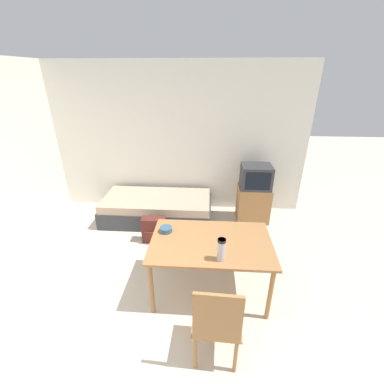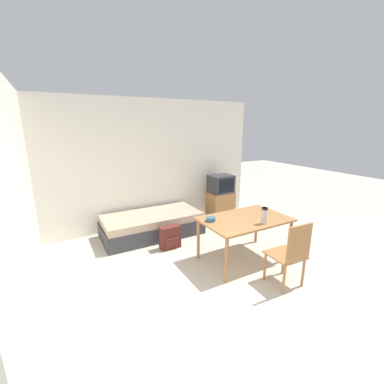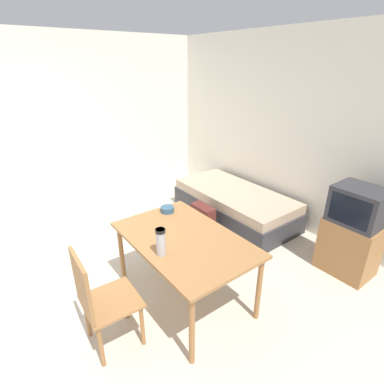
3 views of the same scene
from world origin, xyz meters
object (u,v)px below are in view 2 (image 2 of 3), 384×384
(dining_table, at_px, (245,223))
(wooden_chair, at_px, (292,252))
(mate_bowl, at_px, (211,219))
(tv, at_px, (220,198))
(daybed, at_px, (152,225))
(backpack, at_px, (170,237))
(thermos_flask, at_px, (264,215))

(dining_table, distance_m, wooden_chair, 0.90)
(dining_table, height_order, mate_bowl, mate_bowl)
(dining_table, distance_m, mate_bowl, 0.58)
(tv, distance_m, mate_bowl, 2.09)
(daybed, distance_m, wooden_chair, 2.76)
(tv, xyz_separation_m, backpack, (-1.66, -0.80, -0.31))
(tv, xyz_separation_m, mate_bowl, (-1.32, -1.60, 0.24))
(tv, distance_m, backpack, 1.87)
(mate_bowl, bearing_deg, daybed, 105.73)
(tv, bearing_deg, dining_table, -113.75)
(tv, distance_m, thermos_flask, 2.21)
(tv, relative_size, thermos_flask, 4.13)
(wooden_chair, relative_size, thermos_flask, 3.74)
(thermos_flask, bearing_deg, tv, 71.98)
(tv, relative_size, backpack, 2.51)
(wooden_chair, height_order, thermos_flask, thermos_flask)
(daybed, relative_size, mate_bowl, 13.16)
(dining_table, relative_size, mate_bowl, 9.37)
(thermos_flask, xyz_separation_m, backpack, (-0.99, 1.27, -0.66))
(dining_table, height_order, wooden_chair, wooden_chair)
(daybed, distance_m, dining_table, 1.96)
(mate_bowl, bearing_deg, backpack, 113.34)
(wooden_chair, bearing_deg, dining_table, 93.61)
(tv, relative_size, dining_table, 0.76)
(tv, height_order, wooden_chair, tv)
(daybed, bearing_deg, dining_table, -59.65)
(daybed, xyz_separation_m, mate_bowl, (0.42, -1.49, 0.54))
(wooden_chair, distance_m, mate_bowl, 1.24)
(dining_table, xyz_separation_m, thermos_flask, (0.10, -0.31, 0.21))
(daybed, xyz_separation_m, dining_table, (0.97, -1.65, 0.43))
(mate_bowl, height_order, backpack, mate_bowl)
(daybed, bearing_deg, backpack, -83.64)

